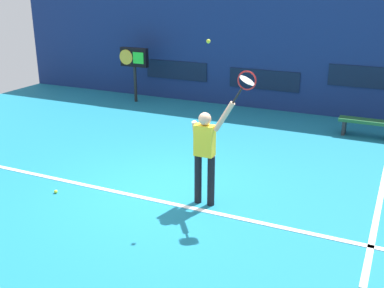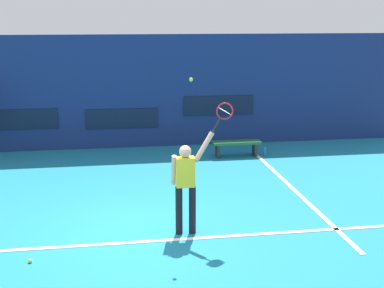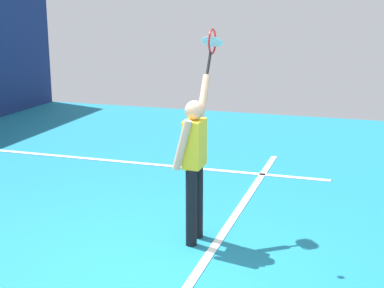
# 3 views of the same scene
# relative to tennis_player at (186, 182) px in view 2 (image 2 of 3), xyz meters

# --- Properties ---
(ground_plane) EXTENTS (18.00, 18.00, 0.00)m
(ground_plane) POSITION_rel_tennis_player_xyz_m (-0.98, 0.12, -1.01)
(ground_plane) COLOR teal
(back_wall) EXTENTS (18.00, 0.20, 3.43)m
(back_wall) POSITION_rel_tennis_player_xyz_m (-0.98, 6.88, 0.71)
(back_wall) COLOR navy
(back_wall) RESTS_ON ground_plane
(sponsor_banner_center) EXTENTS (2.20, 0.03, 0.60)m
(sponsor_banner_center) POSITION_rel_tennis_player_xyz_m (-0.98, 6.76, -0.09)
(sponsor_banner_center) COLOR #0C1933
(sponsor_banner_portside) EXTENTS (2.20, 0.03, 0.60)m
(sponsor_banner_portside) POSITION_rel_tennis_player_xyz_m (-3.98, 6.76, -0.03)
(sponsor_banner_portside) COLOR #0C1933
(sponsor_banner_starboard) EXTENTS (2.20, 0.03, 0.60)m
(sponsor_banner_starboard) POSITION_rel_tennis_player_xyz_m (2.02, 6.76, 0.23)
(sponsor_banner_starboard) COLOR #0C1933
(court_baseline) EXTENTS (10.00, 0.10, 0.01)m
(court_baseline) POSITION_rel_tennis_player_xyz_m (-0.98, -0.28, -1.00)
(court_baseline) COLOR white
(court_baseline) RESTS_ON ground_plane
(court_sideline) EXTENTS (0.10, 7.00, 0.01)m
(court_sideline) POSITION_rel_tennis_player_xyz_m (2.85, 2.12, -1.00)
(court_sideline) COLOR white
(court_sideline) RESTS_ON ground_plane
(tennis_player) EXTENTS (0.78, 0.31, 1.93)m
(tennis_player) POSITION_rel_tennis_player_xyz_m (0.00, 0.00, 0.00)
(tennis_player) COLOR black
(tennis_player) RESTS_ON ground_plane
(tennis_racket) EXTENTS (0.45, 0.27, 0.61)m
(tennis_racket) POSITION_rel_tennis_player_xyz_m (0.69, -0.00, 1.26)
(tennis_racket) COLOR black
(tennis_ball) EXTENTS (0.07, 0.07, 0.07)m
(tennis_ball) POSITION_rel_tennis_player_xyz_m (0.08, -0.10, 1.87)
(tennis_ball) COLOR #CCE033
(court_bench) EXTENTS (1.40, 0.36, 0.45)m
(court_bench) POSITION_rel_tennis_player_xyz_m (2.23, 5.22, -0.67)
(court_bench) COLOR #1E592D
(court_bench) RESTS_ON ground_plane
(water_bottle) EXTENTS (0.07, 0.07, 0.24)m
(water_bottle) POSITION_rel_tennis_player_xyz_m (3.09, 5.22, -0.89)
(water_bottle) COLOR #338CD8
(water_bottle) RESTS_ON ground_plane
(spare_ball) EXTENTS (0.07, 0.07, 0.07)m
(spare_ball) POSITION_rel_tennis_player_xyz_m (-2.71, -0.80, -0.98)
(spare_ball) COLOR #CCE033
(spare_ball) RESTS_ON ground_plane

